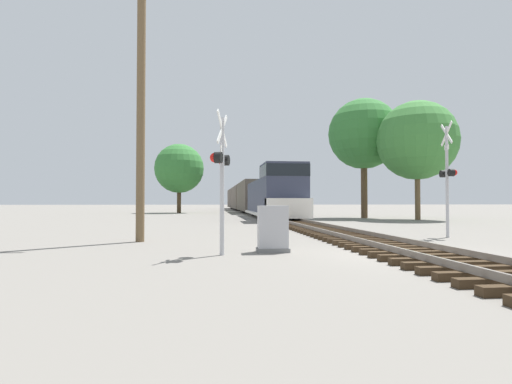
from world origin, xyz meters
name	(u,v)px	position (x,y,z in m)	size (l,w,h in m)	color
ground_plane	(411,256)	(0.00, 0.00, 0.00)	(400.00, 400.00, 0.00)	slate
rail_track_bed	(411,251)	(0.00, 0.00, 0.14)	(2.60, 160.00, 0.31)	#382819
freight_train	(246,198)	(0.00, 49.12, 2.05)	(3.13, 65.66, 4.25)	#33384C
crossing_signal_near	(221,168)	(-5.05, 0.69, 2.36)	(0.57, 1.01, 3.88)	#B7B7BC
crossing_signal_far	(448,175)	(4.23, 5.02, 2.55)	(0.40, 1.01, 4.67)	#B7B7BC
relay_cabinet	(273,229)	(-3.55, 1.18, 0.65)	(0.92, 0.53, 1.33)	slate
utility_pole	(141,101)	(-7.86, 4.65, 5.11)	(1.80, 0.31, 9.98)	brown
tree_far_right	(417,141)	(11.16, 20.11, 6.37)	(6.33, 6.33, 9.55)	brown
tree_mid_background	(364,134)	(8.28, 24.05, 7.49)	(6.27, 6.27, 10.66)	brown
tree_deep_background	(179,169)	(-9.42, 42.63, 5.79)	(6.40, 6.40, 9.00)	#473521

